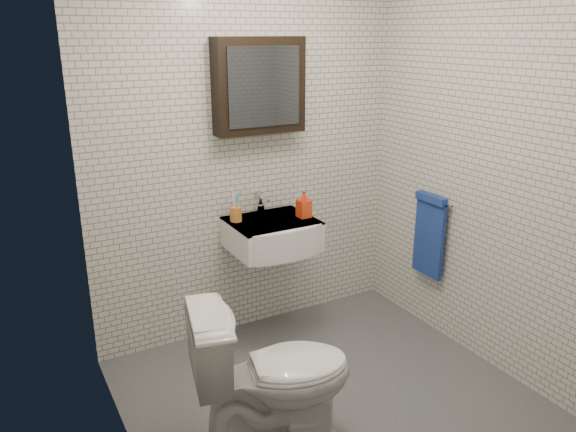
{
  "coord_description": "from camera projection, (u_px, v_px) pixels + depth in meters",
  "views": [
    {
      "loc": [
        -1.55,
        -2.33,
        2.03
      ],
      "look_at": [
        -0.01,
        0.45,
        0.98
      ],
      "focal_mm": 35.0,
      "sensor_mm": 36.0,
      "label": 1
    }
  ],
  "objects": [
    {
      "name": "soap_bottle",
      "position": [
        304.0,
        204.0,
        3.71
      ],
      "size": [
        0.08,
        0.09,
        0.18
      ],
      "primitive_type": "imported",
      "rotation": [
        0.0,
        0.0,
        0.03
      ],
      "color": "orange",
      "rests_on": "washbasin"
    },
    {
      "name": "toilet",
      "position": [
        273.0,
        375.0,
        2.79
      ],
      "size": [
        0.87,
        0.62,
        0.81
      ],
      "primitive_type": "imported",
      "rotation": [
        0.0,
        0.0,
        1.34
      ],
      "color": "white",
      "rests_on": "ground"
    },
    {
      "name": "mirror_cabinet",
      "position": [
        259.0,
        86.0,
        3.55
      ],
      "size": [
        0.6,
        0.15,
        0.6
      ],
      "color": "black",
      "rests_on": "room_shell"
    },
    {
      "name": "towel_rail",
      "position": [
        429.0,
        232.0,
        3.83
      ],
      "size": [
        0.09,
        0.3,
        0.58
      ],
      "color": "silver",
      "rests_on": "room_shell"
    },
    {
      "name": "room_shell",
      "position": [
        332.0,
        149.0,
        2.83
      ],
      "size": [
        2.22,
        2.02,
        2.51
      ],
      "color": "silver",
      "rests_on": "ground"
    },
    {
      "name": "washbasin",
      "position": [
        275.0,
        235.0,
        3.68
      ],
      "size": [
        0.55,
        0.5,
        0.2
      ],
      "color": "white",
      "rests_on": "room_shell"
    },
    {
      "name": "ground",
      "position": [
        326.0,
        395.0,
        3.28
      ],
      "size": [
        2.2,
        2.0,
        0.01
      ],
      "primitive_type": "cube",
      "color": "#494C50",
      "rests_on": "ground"
    },
    {
      "name": "toothbrush_cup",
      "position": [
        236.0,
        213.0,
        3.64
      ],
      "size": [
        0.09,
        0.09,
        0.21
      ],
      "rotation": [
        0.0,
        0.0,
        -0.11
      ],
      "color": "#C07830",
      "rests_on": "washbasin"
    },
    {
      "name": "faucet",
      "position": [
        261.0,
        204.0,
        3.79
      ],
      "size": [
        0.06,
        0.2,
        0.15
      ],
      "color": "silver",
      "rests_on": "washbasin"
    }
  ]
}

